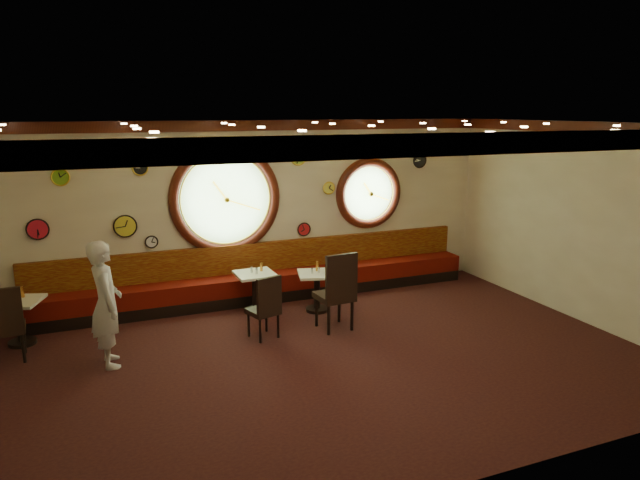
{
  "coord_description": "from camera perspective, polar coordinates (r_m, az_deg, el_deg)",
  "views": [
    {
      "loc": [
        -2.78,
        -6.79,
        3.38
      ],
      "look_at": [
        0.3,
        0.8,
        1.5
      ],
      "focal_mm": 32.0,
      "sensor_mm": 36.0,
      "label": 1
    }
  ],
  "objects": [
    {
      "name": "condiment_a_bottle",
      "position": [
        9.48,
        -27.63,
        -4.61
      ],
      "size": [
        0.05,
        0.05,
        0.17
      ],
      "primitive_type": "cylinder",
      "color": "orange",
      "rests_on": "table_a"
    },
    {
      "name": "chair_b",
      "position": [
        8.57,
        -5.42,
        -6.31
      ],
      "size": [
        0.51,
        0.51,
        0.61
      ],
      "rotation": [
        0.0,
        0.0,
        0.29
      ],
      "color": "black",
      "rests_on": "floor"
    },
    {
      "name": "chair_a",
      "position": [
        8.82,
        -28.97,
        -7.0
      ],
      "size": [
        0.49,
        0.49,
        0.67
      ],
      "rotation": [
        0.0,
        0.0,
        0.07
      ],
      "color": "black",
      "rests_on": "floor"
    },
    {
      "name": "wall_clock_0",
      "position": [
        9.96,
        -26.39,
        0.97
      ],
      "size": [
        0.32,
        0.03,
        0.32
      ],
      "primitive_type": "cylinder",
      "rotation": [
        1.57,
        0.0,
        0.0
      ],
      "color": "red",
      "rests_on": "wall_back"
    },
    {
      "name": "molding_back",
      "position": [
        10.14,
        -6.27,
        11.32
      ],
      "size": [
        9.0,
        0.1,
        0.18
      ],
      "primitive_type": "cube",
      "color": "#3C130B",
      "rests_on": "wall_back"
    },
    {
      "name": "table_c",
      "position": [
        9.74,
        -0.31,
        -4.71
      ],
      "size": [
        0.75,
        0.75,
        0.68
      ],
      "color": "black",
      "rests_on": "floor"
    },
    {
      "name": "porthole_left_frame",
      "position": [
        10.13,
        -9.42,
        4.06
      ],
      "size": [
        1.98,
        0.18,
        1.98
      ],
      "primitive_type": "torus",
      "rotation": [
        1.57,
        0.0,
        0.0
      ],
      "color": "#3C130B",
      "rests_on": "wall_back"
    },
    {
      "name": "wall_clock_1",
      "position": [
        10.41,
        -2.2,
        8.33
      ],
      "size": [
        0.3,
        0.03,
        0.3
      ],
      "primitive_type": "cylinder",
      "rotation": [
        1.57,
        0.0,
        0.0
      ],
      "color": "#AACE40",
      "rests_on": "wall_back"
    },
    {
      "name": "table_a",
      "position": [
        9.47,
        -27.85,
        -6.78
      ],
      "size": [
        0.78,
        0.78,
        0.68
      ],
      "color": "black",
      "rests_on": "floor"
    },
    {
      "name": "banquette_back",
      "position": [
        10.46,
        -5.94,
        -1.72
      ],
      "size": [
        8.0,
        0.1,
        0.55
      ],
      "primitive_type": "cube",
      "color": "#5C0E07",
      "rests_on": "wall_back"
    },
    {
      "name": "ceiling",
      "position": [
        7.34,
        0.18,
        11.52
      ],
      "size": [
        9.0,
        6.0,
        0.02
      ],
      "primitive_type": "cube",
      "color": "gold",
      "rests_on": "wall_back"
    },
    {
      "name": "condiment_b_salt",
      "position": [
        9.68,
        -6.86,
        -2.97
      ],
      "size": [
        0.04,
        0.04,
        0.1
      ],
      "primitive_type": "cylinder",
      "color": "#BABABE",
      "rests_on": "table_b"
    },
    {
      "name": "wall_clock_4",
      "position": [
        9.82,
        -24.53,
        5.74
      ],
      "size": [
        0.26,
        0.03,
        0.26
      ],
      "primitive_type": "cylinder",
      "rotation": [
        1.57,
        0.0,
        0.0
      ],
      "color": "#70B223",
      "rests_on": "wall_back"
    },
    {
      "name": "wall_clock_5",
      "position": [
        10.03,
        -16.51,
        -0.17
      ],
      "size": [
        0.2,
        0.03,
        0.2
      ],
      "primitive_type": "cylinder",
      "rotation": [
        1.57,
        0.0,
        0.0
      ],
      "color": "white",
      "rests_on": "wall_back"
    },
    {
      "name": "condiment_a_pepper",
      "position": [
        9.34,
        -28.17,
        -5.17
      ],
      "size": [
        0.03,
        0.03,
        0.09
      ],
      "primitive_type": "cylinder",
      "color": "silver",
      "rests_on": "table_a"
    },
    {
      "name": "porthole_right_ring",
      "position": [
        11.06,
        4.96,
        4.65
      ],
      "size": [
        1.09,
        0.03,
        1.09
      ],
      "primitive_type": "torus",
      "rotation": [
        1.57,
        0.0,
        0.0
      ],
      "color": "yellow",
      "rests_on": "wall_back"
    },
    {
      "name": "banquette_seat",
      "position": [
        10.36,
        -5.55,
        -4.14
      ],
      "size": [
        8.0,
        0.55,
        0.3
      ],
      "primitive_type": "cube",
      "color": "#550C07",
      "rests_on": "banquette_base"
    },
    {
      "name": "porthole_right_glass",
      "position": [
        11.1,
        4.85,
        4.68
      ],
      "size": [
        1.1,
        0.02,
        1.1
      ],
      "primitive_type": "cylinder",
      "rotation": [
        1.57,
        0.0,
        0.0
      ],
      "color": "#8EC677",
      "rests_on": "wall_back"
    },
    {
      "name": "floor",
      "position": [
        8.08,
        0.16,
        -11.8
      ],
      "size": [
        9.0,
        6.0,
        0.0
      ],
      "primitive_type": "cube",
      "color": "black",
      "rests_on": "ground"
    },
    {
      "name": "molding_front",
      "position": [
        4.75,
        13.96,
        9.3
      ],
      "size": [
        9.0,
        0.1,
        0.18
      ],
      "primitive_type": "cube",
      "color": "#3C130B",
      "rests_on": "wall_back"
    },
    {
      "name": "wall_clock_2",
      "position": [
        11.54,
        9.92,
        7.85
      ],
      "size": [
        0.28,
        0.03,
        0.28
      ],
      "primitive_type": "cylinder",
      "rotation": [
        1.57,
        0.0,
        0.0
      ],
      "color": "black",
      "rests_on": "wall_back"
    },
    {
      "name": "condiment_b_pepper",
      "position": [
        9.59,
        -6.35,
        -3.08
      ],
      "size": [
        0.04,
        0.04,
        0.11
      ],
      "primitive_type": "cylinder",
      "color": "silver",
      "rests_on": "table_b"
    },
    {
      "name": "wall_right",
      "position": [
        10.12,
        24.5,
        1.61
      ],
      "size": [
        0.02,
        6.0,
        3.2
      ],
      "primitive_type": "cube",
      "color": "beige",
      "rests_on": "floor"
    },
    {
      "name": "wall_back",
      "position": [
        10.34,
        -6.15,
        2.93
      ],
      "size": [
        9.0,
        0.02,
        3.2
      ],
      "primitive_type": "cube",
      "color": "beige",
      "rests_on": "floor"
    },
    {
      "name": "porthole_left_ring",
      "position": [
        10.1,
        -9.38,
        4.03
      ],
      "size": [
        1.61,
        0.03,
        1.61
      ],
      "primitive_type": "torus",
      "rotation": [
        1.57,
        0.0,
        0.0
      ],
      "color": "yellow",
      "rests_on": "wall_back"
    },
    {
      "name": "wall_clock_6",
      "position": [
        9.94,
        -18.9,
        1.32
      ],
      "size": [
        0.36,
        0.03,
        0.36
      ],
      "primitive_type": "cylinder",
      "rotation": [
        1.57,
        0.0,
        0.0
      ],
      "color": "yellow",
      "rests_on": "wall_back"
    },
    {
      "name": "condiment_c_bottle",
      "position": [
        9.76,
        -0.28,
        -2.61
      ],
      "size": [
        0.05,
        0.05,
        0.17
      ],
      "primitive_type": "cylinder",
      "color": "gold",
      "rests_on": "table_c"
    },
    {
      "name": "molding_right",
      "position": [
        9.93,
        25.11,
        10.17
      ],
      "size": [
        0.1,
        6.0,
        0.18
      ],
      "primitive_type": "cube",
      "color": "#3C130B",
      "rests_on": "wall_back"
    },
    {
      "name": "banquette_base",
      "position": [
        10.44,
        -5.52,
        -5.45
      ],
      "size": [
        8.0,
        0.55,
        0.2
      ],
      "primitive_type": "cube",
      "color": "black",
      "rests_on": "floor"
    },
    {
      "name": "porthole_right_frame",
      "position": [
        11.08,
        4.89,
        4.67
      ],
      "size": [
        1.38,
        0.18,
        1.38
      ],
      "primitive_type": "torus",
      "rotation": [
        1.57,
        0.0,
        0.0
      ],
      "color": "#3C130B",
      "rests_on": "wall_back"
    },
    {
      "name": "waiter",
      "position": [
        8.12,
        -20.6,
        -5.99
      ],
      "size": [
        0.46,
        0.66,
        1.72
      ],
      "primitive_type": "imported",
      "rotation": [
        0.0,
        0.0,
        1.65
      ],
      "color": "silver",
      "rests_on": "floor"
    },
    {
      "name": "porthole_left_glass",
      "position": [
        10.14,
        -9.44,
        4.07
      ],
      "size": [
        1.66,
        0.02,
        1.66
      ],
      "primitive_type": "cylinder",
      "rotation": [
        1.57,
        0.0,
        0.0
      ],
      "color": "#8EC677",
      "rests_on": "wall_back"
    },
    {
      "name": "condiment_c_salt",
      "position": [
        9.62,
        -0.79,
        -3.09
      ],
      "size": [
        0.03,
        0.03,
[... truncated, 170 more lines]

